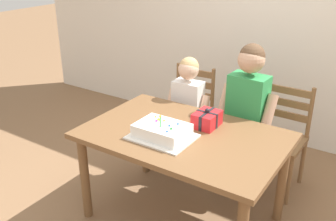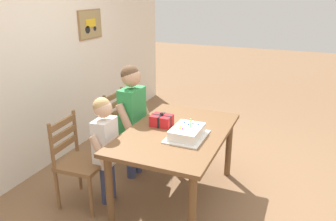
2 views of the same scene
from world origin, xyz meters
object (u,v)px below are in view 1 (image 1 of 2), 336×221
object	(u,v)px
gift_box_red_large	(207,119)
chair_left	(188,114)
child_older	(247,106)
child_younger	(188,105)
dining_table	(183,145)
chair_right	(279,138)
birthday_cake	(162,131)

from	to	relation	value
gift_box_red_large	chair_left	xyz separation A→B (m)	(-0.54, 0.66, -0.34)
child_older	child_younger	bearing A→B (deg)	179.96
chair_left	child_older	distance (m)	0.80
dining_table	child_older	bearing A→B (deg)	69.69
chair_right	child_older	size ratio (longest dim) A/B	0.70
birthday_cake	dining_table	bearing A→B (deg)	56.26
birthday_cake	child_younger	world-z (taller)	child_younger
child_older	child_younger	size ratio (longest dim) A/B	1.17
child_younger	child_older	bearing A→B (deg)	-0.04
dining_table	child_younger	world-z (taller)	child_younger
dining_table	child_older	world-z (taller)	child_older
child_older	child_younger	distance (m)	0.57
gift_box_red_large	child_older	world-z (taller)	child_older
dining_table	child_older	distance (m)	0.68
chair_right	child_younger	distance (m)	0.85
chair_left	child_younger	bearing A→B (deg)	-60.97
chair_left	chair_right	distance (m)	0.92
chair_left	child_younger	xyz separation A→B (m)	(0.13, -0.24, 0.21)
dining_table	child_younger	size ratio (longest dim) A/B	1.29
dining_table	chair_left	size ratio (longest dim) A/B	1.57
child_older	chair_right	bearing A→B (deg)	46.06
chair_left	child_older	bearing A→B (deg)	-18.99
gift_box_red_large	chair_left	distance (m)	0.92
chair_left	chair_right	size ratio (longest dim) A/B	1.00
birthday_cake	child_younger	size ratio (longest dim) A/B	0.39
chair_right	child_older	bearing A→B (deg)	-133.94
chair_right	dining_table	bearing A→B (deg)	-118.12
birthday_cake	chair_right	world-z (taller)	birthday_cake
dining_table	child_younger	distance (m)	0.70
gift_box_red_large	chair_right	world-z (taller)	chair_right
gift_box_red_large	chair_right	distance (m)	0.83
dining_table	chair_left	distance (m)	0.99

